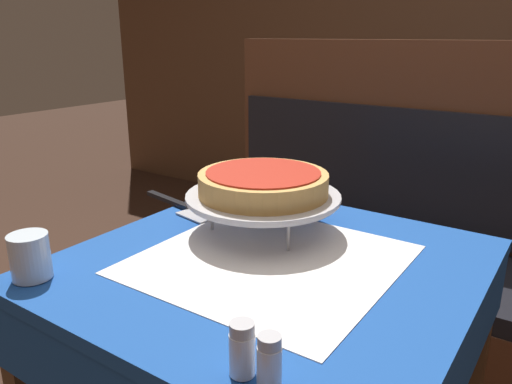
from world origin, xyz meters
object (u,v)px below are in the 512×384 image
object	(u,v)px
pizza_server	(183,206)
salt_shaker	(242,349)
condiment_caddy	(459,125)
dining_table_front	(270,303)
dining_table_rear	(480,157)
water_glass_near	(30,256)
pizza_pan_stand	(263,198)
pepper_shaker	(269,361)
deep_dish_pizza	(263,183)
booth_bench	(425,292)

from	to	relation	value
pizza_server	salt_shaker	bearing A→B (deg)	-41.02
condiment_caddy	dining_table_front	bearing A→B (deg)	-89.67
dining_table_rear	water_glass_near	world-z (taller)	water_glass_near
pizza_pan_stand	water_glass_near	size ratio (longest dim) A/B	4.08
salt_shaker	pepper_shaker	bearing A→B (deg)	0.00
pizza_server	water_glass_near	distance (m)	0.48
deep_dish_pizza	dining_table_front	bearing A→B (deg)	-50.81
dining_table_front	condiment_caddy	distance (m)	1.68
booth_bench	water_glass_near	xyz separation A→B (m)	(-0.47, -1.14, 0.45)
dining_table_rear	salt_shaker	bearing A→B (deg)	-87.75
dining_table_rear	deep_dish_pizza	bearing A→B (deg)	-96.65
pizza_server	pepper_shaker	xyz separation A→B (m)	(0.60, -0.48, 0.03)
deep_dish_pizza	pizza_server	distance (m)	0.30
booth_bench	deep_dish_pizza	size ratio (longest dim) A/B	5.77
water_glass_near	pizza_pan_stand	bearing A→B (deg)	62.21
pizza_pan_stand	pizza_server	world-z (taller)	pizza_pan_stand
booth_bench	condiment_caddy	distance (m)	0.98
pizza_pan_stand	pizza_server	xyz separation A→B (m)	(-0.28, 0.02, -0.08)
pizza_pan_stand	deep_dish_pizza	distance (m)	0.04
dining_table_front	deep_dish_pizza	distance (m)	0.28
pizza_pan_stand	deep_dish_pizza	world-z (taller)	deep_dish_pizza
condiment_caddy	salt_shaker	bearing A→B (deg)	-84.84
pepper_shaker	condiment_caddy	xyz separation A→B (m)	(-0.23, 2.01, 0.00)
dining_table_front	pepper_shaker	distance (m)	0.43
dining_table_rear	water_glass_near	xyz separation A→B (m)	(-0.43, -2.08, 0.16)
dining_table_front	pepper_shaker	xyz separation A→B (m)	(0.22, -0.34, 0.15)
dining_table_front	dining_table_rear	distance (m)	1.75
deep_dish_pizza	condiment_caddy	world-z (taller)	condiment_caddy
pizza_pan_stand	water_glass_near	xyz separation A→B (m)	(-0.24, -0.46, -0.04)
pizza_server	pepper_shaker	bearing A→B (deg)	-38.80
salt_shaker	pizza_server	bearing A→B (deg)	138.98
dining_table_rear	pepper_shaker	bearing A→B (deg)	-86.51
booth_bench	water_glass_near	bearing A→B (deg)	-112.53
dining_table_rear	pizza_server	xyz separation A→B (m)	(-0.47, -1.61, 0.12)
pepper_shaker	pizza_server	bearing A→B (deg)	141.20
dining_table_front	pizza_server	world-z (taller)	pizza_server
booth_bench	pepper_shaker	xyz separation A→B (m)	(0.08, -1.15, 0.45)
pizza_pan_stand	pizza_server	bearing A→B (deg)	176.20
dining_table_front	pizza_server	bearing A→B (deg)	159.62
dining_table_rear	salt_shaker	distance (m)	2.09
booth_bench	pepper_shaker	world-z (taller)	booth_bench
dining_table_rear	salt_shaker	size ratio (longest dim) A/B	9.18
salt_shaker	condiment_caddy	size ratio (longest dim) A/B	0.48
salt_shaker	condiment_caddy	distance (m)	2.02
salt_shaker	dining_table_rear	bearing A→B (deg)	92.25
pizza_pan_stand	water_glass_near	bearing A→B (deg)	-117.79
pizza_pan_stand	deep_dish_pizza	bearing A→B (deg)	123.69
dining_table_rear	pizza_server	world-z (taller)	pizza_server
dining_table_front	deep_dish_pizza	world-z (taller)	deep_dish_pizza
dining_table_front	pepper_shaker	size ratio (longest dim) A/B	10.51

